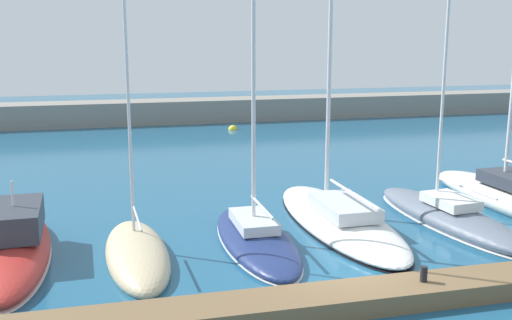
{
  "coord_description": "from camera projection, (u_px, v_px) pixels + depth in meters",
  "views": [
    {
      "loc": [
        -6.84,
        -16.13,
        7.37
      ],
      "look_at": [
        -1.36,
        5.43,
        2.69
      ],
      "focal_mm": 42.69,
      "sensor_mm": 36.0,
      "label": 1
    }
  ],
  "objects": [
    {
      "name": "ground_plane",
      "position": [
        343.0,
        280.0,
        18.47
      ],
      "size": [
        120.0,
        120.0,
        0.0
      ],
      "primitive_type": "plane",
      "color": "#1E567A"
    },
    {
      "name": "dock_pier",
      "position": [
        370.0,
        297.0,
        16.65
      ],
      "size": [
        32.95,
        1.48,
        0.55
      ],
      "primitive_type": "cube",
      "color": "brown",
      "rests_on": "ground_plane"
    },
    {
      "name": "breakwater_seawall",
      "position": [
        187.0,
        111.0,
        50.85
      ],
      "size": [
        108.0,
        3.11,
        1.88
      ],
      "primitive_type": "cube",
      "color": "gray",
      "rests_on": "ground_plane"
    },
    {
      "name": "motorboat_red_second",
      "position": [
        16.0,
        246.0,
        20.09
      ],
      "size": [
        2.45,
        8.52,
        2.89
      ],
      "rotation": [
        0.0,
        0.0,
        1.6
      ],
      "color": "#B72D28",
      "rests_on": "ground_plane"
    },
    {
      "name": "sailboat_sand_third",
      "position": [
        137.0,
        253.0,
        20.15
      ],
      "size": [
        2.25,
        6.82,
        13.85
      ],
      "rotation": [
        0.0,
        0.0,
        1.6
      ],
      "color": "beige",
      "rests_on": "ground_plane"
    },
    {
      "name": "sailboat_navy_fourth",
      "position": [
        256.0,
        236.0,
        21.6
      ],
      "size": [
        2.44,
        7.83,
        13.3
      ],
      "rotation": [
        0.0,
        0.0,
        1.57
      ],
      "color": "navy",
      "rests_on": "ground_plane"
    },
    {
      "name": "sailboat_white_fifth",
      "position": [
        339.0,
        215.0,
        23.75
      ],
      "size": [
        3.27,
        10.6,
        21.9
      ],
      "rotation": [
        0.0,
        0.0,
        1.58
      ],
      "color": "white",
      "rests_on": "ground_plane"
    },
    {
      "name": "sailboat_slate_sixth",
      "position": [
        449.0,
        214.0,
        23.9
      ],
      "size": [
        3.03,
        9.19,
        19.48
      ],
      "rotation": [
        0.0,
        0.0,
        1.66
      ],
      "color": "slate",
      "rests_on": "ground_plane"
    },
    {
      "name": "mooring_buoy_yellow",
      "position": [
        233.0,
        130.0,
        47.01
      ],
      "size": [
        0.71,
        0.71,
        0.71
      ],
      "primitive_type": "sphere",
      "color": "yellow",
      "rests_on": "ground_plane"
    },
    {
      "name": "dock_bollard",
      "position": [
        424.0,
        274.0,
        16.94
      ],
      "size": [
        0.2,
        0.2,
        0.44
      ],
      "primitive_type": "cylinder",
      "color": "black",
      "rests_on": "dock_pier"
    }
  ]
}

